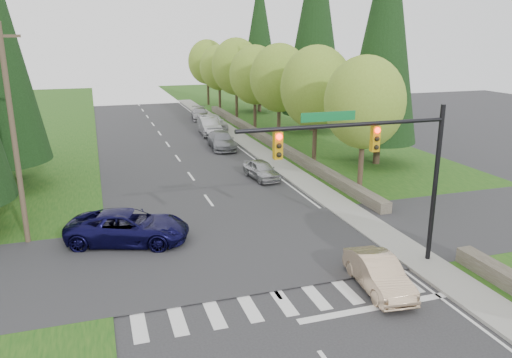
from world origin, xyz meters
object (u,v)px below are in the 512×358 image
parked_car_b (222,140)px  parked_car_e (200,114)px  sedan_champagne (379,273)px  parked_car_a (262,170)px  suv_navy (129,227)px  parked_car_d (213,122)px  parked_car_c (210,126)px

parked_car_b → parked_car_e: bearing=89.0°
sedan_champagne → parked_car_a: bearing=93.5°
sedan_champagne → parked_car_b: 25.88m
suv_navy → parked_car_e: size_ratio=1.23×
parked_car_e → suv_navy: bearing=-99.5°
sedan_champagne → parked_car_b: parked_car_b is taller
parked_car_d → parked_car_e: size_ratio=1.04×
suv_navy → parked_car_d: parked_car_d is taller
parked_car_a → parked_car_b: (-0.26, 9.97, 0.08)m
suv_navy → parked_car_c: bearing=-2.6°
sedan_champagne → parked_car_b: (0.37, 25.88, 0.06)m
parked_car_d → parked_car_c: bearing=-116.7°
sedan_champagne → parked_car_e: bearing=93.3°
suv_navy → sedan_champagne: bearing=-112.2°
parked_car_c → sedan_champagne: bearing=-88.5°
sedan_champagne → parked_car_c: size_ratio=0.80×
parked_car_b → parked_car_c: 6.33m
parked_car_a → parked_car_c: (0.15, 16.29, 0.18)m
sedan_champagne → suv_navy: (-8.77, 7.56, 0.13)m
parked_car_a → suv_navy: bearing=-143.8°
parked_car_a → parked_car_e: size_ratio=0.81×
parked_car_e → parked_car_c: bearing=-88.3°
suv_navy → parked_car_d: size_ratio=1.17×
parked_car_c → suv_navy: bearing=-108.3°
parked_car_d → parked_car_e: (0.10, 6.75, -0.15)m
suv_navy → parked_car_c: 26.43m
parked_car_a → parked_car_c: parked_car_c is taller
parked_car_a → parked_car_c: size_ratio=0.75×
parked_car_a → parked_car_e: 25.59m
parked_car_d → parked_car_e: 6.76m
parked_car_b → parked_car_d: bearing=85.8°
sedan_champagne → parked_car_a: size_ratio=1.06×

